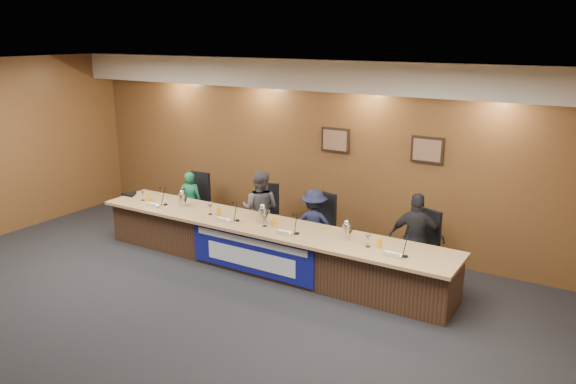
% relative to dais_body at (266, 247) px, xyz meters
% --- Properties ---
extents(floor, '(10.00, 10.00, 0.00)m').
position_rel_dais_body_xyz_m(floor, '(0.00, -2.40, -0.35)').
color(floor, black).
rests_on(floor, ground).
extents(ceiling, '(10.00, 8.00, 0.04)m').
position_rel_dais_body_xyz_m(ceiling, '(0.00, -2.40, 2.85)').
color(ceiling, silver).
rests_on(ceiling, wall_back).
extents(wall_back, '(10.00, 0.04, 3.20)m').
position_rel_dais_body_xyz_m(wall_back, '(0.00, 1.60, 1.25)').
color(wall_back, brown).
rests_on(wall_back, floor).
extents(soffit, '(10.00, 0.50, 0.50)m').
position_rel_dais_body_xyz_m(soffit, '(0.00, 1.35, 2.60)').
color(soffit, beige).
rests_on(soffit, wall_back).
extents(dais_body, '(6.00, 0.80, 0.70)m').
position_rel_dais_body_xyz_m(dais_body, '(0.00, 0.00, 0.00)').
color(dais_body, '#3E2717').
rests_on(dais_body, floor).
extents(dais_top, '(6.10, 0.95, 0.05)m').
position_rel_dais_body_xyz_m(dais_top, '(0.00, -0.05, 0.38)').
color(dais_top, tan).
rests_on(dais_top, dais_body).
extents(banner, '(2.20, 0.02, 0.65)m').
position_rel_dais_body_xyz_m(banner, '(0.00, -0.41, 0.03)').
color(banner, navy).
rests_on(banner, dais_body).
extents(banner_text_upper, '(2.00, 0.01, 0.10)m').
position_rel_dais_body_xyz_m(banner_text_upper, '(0.00, -0.43, 0.23)').
color(banner_text_upper, silver).
rests_on(banner_text_upper, banner).
extents(banner_text_lower, '(1.60, 0.01, 0.28)m').
position_rel_dais_body_xyz_m(banner_text_lower, '(0.00, -0.43, -0.05)').
color(banner_text_lower, silver).
rests_on(banner_text_lower, banner).
extents(wall_photo_left, '(0.52, 0.04, 0.42)m').
position_rel_dais_body_xyz_m(wall_photo_left, '(0.40, 1.57, 1.50)').
color(wall_photo_left, black).
rests_on(wall_photo_left, wall_back).
extents(wall_photo_right, '(0.52, 0.04, 0.42)m').
position_rel_dais_body_xyz_m(wall_photo_right, '(2.00, 1.57, 1.50)').
color(wall_photo_right, black).
rests_on(wall_photo_right, wall_back).
extents(panelist_a, '(0.49, 0.41, 1.15)m').
position_rel_dais_body_xyz_m(panelist_a, '(-2.15, 0.70, 0.23)').
color(panelist_a, '#156241').
rests_on(panelist_a, floor).
extents(panelist_b, '(0.78, 0.68, 1.37)m').
position_rel_dais_body_xyz_m(panelist_b, '(-0.58, 0.70, 0.34)').
color(panelist_b, '#4D4C51').
rests_on(panelist_b, floor).
extents(panelist_c, '(0.87, 0.67, 1.19)m').
position_rel_dais_body_xyz_m(panelist_c, '(0.48, 0.70, 0.25)').
color(panelist_c, '#161B33').
rests_on(panelist_c, floor).
extents(panelist_d, '(0.87, 0.53, 1.39)m').
position_rel_dais_body_xyz_m(panelist_d, '(2.20, 0.70, 0.34)').
color(panelist_d, black).
rests_on(panelist_d, floor).
extents(office_chair_a, '(0.53, 0.53, 0.08)m').
position_rel_dais_body_xyz_m(office_chair_a, '(-2.15, 0.80, 0.13)').
color(office_chair_a, black).
rests_on(office_chair_a, floor).
extents(office_chair_b, '(0.59, 0.59, 0.08)m').
position_rel_dais_body_xyz_m(office_chair_b, '(-0.58, 0.80, 0.13)').
color(office_chair_b, black).
rests_on(office_chair_b, floor).
extents(office_chair_c, '(0.57, 0.57, 0.08)m').
position_rel_dais_body_xyz_m(office_chair_c, '(0.48, 0.80, 0.13)').
color(office_chair_c, black).
rests_on(office_chair_c, floor).
extents(office_chair_d, '(0.62, 0.62, 0.08)m').
position_rel_dais_body_xyz_m(office_chair_d, '(2.20, 0.80, 0.13)').
color(office_chair_d, black).
rests_on(office_chair_d, floor).
extents(nameplate_a, '(0.24, 0.08, 0.10)m').
position_rel_dais_body_xyz_m(nameplate_a, '(-2.11, -0.34, 0.45)').
color(nameplate_a, white).
rests_on(nameplate_a, dais_top).
extents(microphone_a, '(0.07, 0.07, 0.02)m').
position_rel_dais_body_xyz_m(microphone_a, '(-1.99, -0.11, 0.41)').
color(microphone_a, black).
rests_on(microphone_a, dais_top).
extents(juice_glass_a, '(0.06, 0.06, 0.15)m').
position_rel_dais_body_xyz_m(juice_glass_a, '(-2.40, -0.10, 0.47)').
color(juice_glass_a, '#F8AA07').
rests_on(juice_glass_a, dais_top).
extents(water_glass_a, '(0.08, 0.08, 0.18)m').
position_rel_dais_body_xyz_m(water_glass_a, '(-2.52, -0.13, 0.49)').
color(water_glass_a, silver).
rests_on(water_glass_a, dais_top).
extents(nameplate_b, '(0.24, 0.08, 0.10)m').
position_rel_dais_body_xyz_m(nameplate_b, '(-0.61, -0.33, 0.45)').
color(nameplate_b, white).
rests_on(nameplate_b, dais_top).
extents(microphone_b, '(0.07, 0.07, 0.02)m').
position_rel_dais_body_xyz_m(microphone_b, '(-0.43, -0.16, 0.41)').
color(microphone_b, black).
rests_on(microphone_b, dais_top).
extents(juice_glass_b, '(0.06, 0.06, 0.15)m').
position_rel_dais_body_xyz_m(juice_glass_b, '(-0.82, -0.13, 0.47)').
color(juice_glass_b, '#F8AA07').
rests_on(juice_glass_b, dais_top).
extents(water_glass_b, '(0.08, 0.08, 0.18)m').
position_rel_dais_body_xyz_m(water_glass_b, '(-1.00, -0.12, 0.49)').
color(water_glass_b, silver).
rests_on(water_glass_b, dais_top).
extents(nameplate_c, '(0.24, 0.08, 0.10)m').
position_rel_dais_body_xyz_m(nameplate_c, '(0.52, -0.33, 0.45)').
color(nameplate_c, white).
rests_on(nameplate_c, dais_top).
extents(microphone_c, '(0.07, 0.07, 0.02)m').
position_rel_dais_body_xyz_m(microphone_c, '(0.68, -0.18, 0.41)').
color(microphone_c, black).
rests_on(microphone_c, dais_top).
extents(juice_glass_c, '(0.06, 0.06, 0.15)m').
position_rel_dais_body_xyz_m(juice_glass_c, '(0.22, -0.07, 0.47)').
color(juice_glass_c, '#F8AA07').
rests_on(juice_glass_c, dais_top).
extents(water_glass_c, '(0.08, 0.08, 0.18)m').
position_rel_dais_body_xyz_m(water_glass_c, '(0.07, -0.14, 0.49)').
color(water_glass_c, silver).
rests_on(water_glass_c, dais_top).
extents(nameplate_d, '(0.24, 0.08, 0.10)m').
position_rel_dais_body_xyz_m(nameplate_d, '(2.20, -0.30, 0.45)').
color(nameplate_d, white).
rests_on(nameplate_d, dais_top).
extents(microphone_d, '(0.07, 0.07, 0.02)m').
position_rel_dais_body_xyz_m(microphone_d, '(2.35, -0.18, 0.41)').
color(microphone_d, black).
rests_on(microphone_d, dais_top).
extents(juice_glass_d, '(0.06, 0.06, 0.15)m').
position_rel_dais_body_xyz_m(juice_glass_d, '(1.93, -0.07, 0.47)').
color(juice_glass_d, '#F8AA07').
rests_on(juice_glass_d, dais_top).
extents(water_glass_d, '(0.08, 0.08, 0.18)m').
position_rel_dais_body_xyz_m(water_glass_d, '(1.78, -0.10, 0.49)').
color(water_glass_d, silver).
rests_on(water_glass_d, dais_top).
extents(carafe_left, '(0.13, 0.13, 0.22)m').
position_rel_dais_body_xyz_m(carafe_left, '(-1.70, -0.01, 0.51)').
color(carafe_left, silver).
rests_on(carafe_left, dais_top).
extents(carafe_mid, '(0.13, 0.13, 0.24)m').
position_rel_dais_body_xyz_m(carafe_mid, '(-0.04, -0.01, 0.52)').
color(carafe_mid, silver).
rests_on(carafe_mid, dais_top).
extents(carafe_right, '(0.11, 0.11, 0.24)m').
position_rel_dais_body_xyz_m(carafe_right, '(1.39, 0.00, 0.52)').
color(carafe_right, silver).
rests_on(carafe_right, dais_top).
extents(speakerphone, '(0.32, 0.32, 0.05)m').
position_rel_dais_body_xyz_m(speakerphone, '(-2.96, -0.02, 0.43)').
color(speakerphone, black).
rests_on(speakerphone, dais_top).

